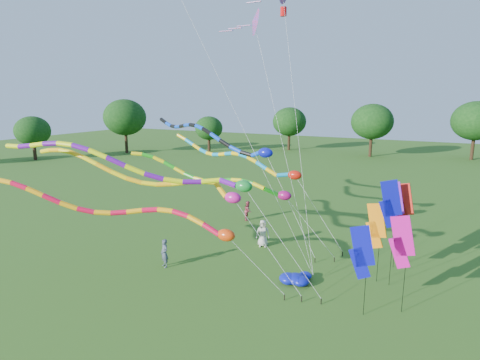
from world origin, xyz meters
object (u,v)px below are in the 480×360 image
at_px(person_b, 165,253).
at_px(person_c, 248,211).
at_px(blue_nylon_heap, 288,276).
at_px(person_a, 263,233).
at_px(tube_kite_orange, 155,178).
at_px(tube_kite_red, 139,214).

height_order(person_b, person_c, person_b).
xyz_separation_m(blue_nylon_heap, person_a, (-3.21, 3.89, 0.64)).
bearing_deg(person_b, blue_nylon_heap, 39.47).
bearing_deg(person_c, person_b, 164.08).
xyz_separation_m(tube_kite_orange, person_a, (3.10, 6.77, -4.61)).
bearing_deg(tube_kite_red, blue_nylon_heap, 16.22).
xyz_separation_m(person_a, person_b, (-3.67, -5.51, -0.07)).
distance_m(tube_kite_red, blue_nylon_heap, 8.44).
distance_m(tube_kite_orange, person_c, 12.35).
relative_size(blue_nylon_heap, person_c, 1.02).
bearing_deg(blue_nylon_heap, tube_kite_orange, -155.47).
relative_size(tube_kite_orange, person_b, 8.88).
xyz_separation_m(tube_kite_red, tube_kite_orange, (0.27, 1.04, 1.69)).
distance_m(person_b, person_c, 10.16).
distance_m(person_a, person_c, 5.72).
relative_size(person_a, person_b, 1.08).
height_order(blue_nylon_heap, person_a, person_a).
bearing_deg(person_b, person_a, 82.54).
bearing_deg(person_a, tube_kite_red, -135.82).
relative_size(person_a, person_c, 1.16).
relative_size(blue_nylon_heap, person_b, 0.95).
distance_m(tube_kite_orange, person_b, 4.87).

